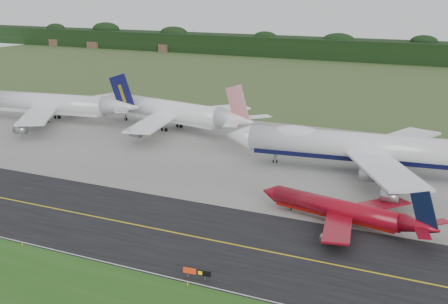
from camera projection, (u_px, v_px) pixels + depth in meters
ground at (218, 231)px, 111.73m from camera, size 600.00×600.00×0.00m
taxiway at (208, 239)px, 108.27m from camera, size 400.00×32.00×0.02m
apron at (311, 162)px, 155.72m from camera, size 400.00×78.00×0.01m
taxiway_centreline at (208, 239)px, 108.27m from camera, size 400.00×0.40×0.00m
taxiway_edge_line at (159, 275)px, 94.89m from camera, size 400.00×0.25×0.00m
horizon_treeline at (443, 55)px, 346.50m from camera, size 700.00×25.00×12.00m
jet_ba_747 at (366, 147)px, 145.80m from camera, size 70.51×57.99×17.72m
jet_red_737 at (345, 211)px, 114.33m from camera, size 35.62×28.62×9.66m
jet_navy_gold at (50, 104)px, 202.22m from camera, size 64.66×55.81×16.69m
jet_star_tail at (171, 112)px, 190.02m from camera, size 61.95×51.07×16.42m
taxiway_sign at (197, 272)px, 93.45m from camera, size 4.52×0.59×1.51m
edge_marker_left at (22, 244)px, 105.65m from camera, size 0.16×0.16×0.50m
edge_marker_center at (188, 284)px, 91.57m from camera, size 0.16×0.16×0.50m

